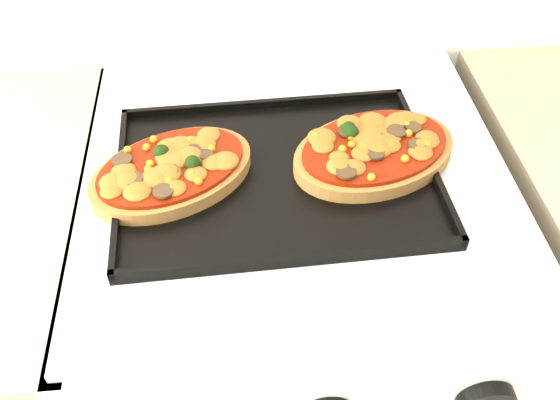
{
  "coord_description": "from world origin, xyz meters",
  "views": [
    {
      "loc": [
        -0.11,
        1.07,
        1.49
      ],
      "look_at": [
        -0.05,
        1.63,
        0.92
      ],
      "focal_mm": 40.0,
      "sensor_mm": 36.0,
      "label": 1
    }
  ],
  "objects_px": {
    "stove": "(292,348)",
    "pizza_right": "(374,150)",
    "pizza_left": "(172,169)",
    "baking_tray": "(277,173)"
  },
  "relations": [
    {
      "from": "pizza_left",
      "to": "baking_tray",
      "type": "bearing_deg",
      "value": -1.62
    },
    {
      "from": "stove",
      "to": "pizza_left",
      "type": "relative_size",
      "value": 4.05
    },
    {
      "from": "stove",
      "to": "pizza_right",
      "type": "bearing_deg",
      "value": 1.08
    },
    {
      "from": "baking_tray",
      "to": "pizza_left",
      "type": "bearing_deg",
      "value": 176.55
    },
    {
      "from": "stove",
      "to": "pizza_left",
      "type": "xyz_separation_m",
      "value": [
        -0.17,
        -0.01,
        0.48
      ]
    },
    {
      "from": "baking_tray",
      "to": "pizza_right",
      "type": "xyz_separation_m",
      "value": [
        0.14,
        0.02,
        0.02
      ]
    },
    {
      "from": "baking_tray",
      "to": "pizza_left",
      "type": "relative_size",
      "value": 1.89
    },
    {
      "from": "pizza_left",
      "to": "pizza_right",
      "type": "bearing_deg",
      "value": 2.82
    },
    {
      "from": "stove",
      "to": "pizza_right",
      "type": "relative_size",
      "value": 3.9
    },
    {
      "from": "pizza_left",
      "to": "pizza_right",
      "type": "distance_m",
      "value": 0.27
    }
  ]
}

